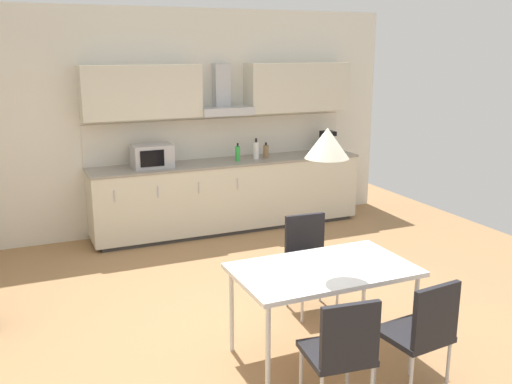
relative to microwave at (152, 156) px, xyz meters
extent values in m
cube|color=#9E754C|center=(0.20, -2.64, -1.07)|extent=(7.99, 8.86, 0.02)
cube|color=silver|center=(0.20, 0.36, 0.35)|extent=(6.39, 0.10, 2.82)
cube|color=#333333|center=(1.00, 0.00, -1.03)|extent=(3.42, 0.56, 0.05)
cube|color=beige|center=(1.00, 0.00, -0.59)|extent=(3.56, 0.61, 0.84)
cube|color=gray|center=(1.00, 0.00, -0.16)|extent=(3.58, 0.63, 0.03)
cube|color=silver|center=(-0.53, -0.32, -0.38)|extent=(0.01, 0.01, 0.14)
cube|color=silver|center=(-0.02, -0.32, -0.38)|extent=(0.01, 0.01, 0.14)
cube|color=silver|center=(0.49, -0.32, -0.38)|extent=(0.01, 0.01, 0.14)
cube|color=silver|center=(1.00, -0.32, -0.38)|extent=(0.01, 0.01, 0.14)
cube|color=silver|center=(1.00, 0.30, 0.12)|extent=(3.56, 0.02, 0.52)
cube|color=beige|center=(-0.06, 0.14, 0.77)|extent=(1.44, 0.34, 0.64)
cube|color=beige|center=(2.05, 0.14, 0.77)|extent=(1.44, 0.34, 0.64)
cube|color=#B7BABF|center=(1.00, 0.12, 0.50)|extent=(0.68, 0.40, 0.10)
cube|color=#B7BABF|center=(1.00, 0.23, 0.79)|extent=(0.20, 0.16, 0.59)
cube|color=#ADADB2|center=(0.00, 0.00, 0.00)|extent=(0.48, 0.34, 0.28)
cube|color=black|center=(-0.04, -0.17, 0.00)|extent=(0.29, 0.01, 0.20)
cube|color=black|center=(2.47, 0.00, -0.13)|extent=(0.18, 0.18, 0.02)
cylinder|color=black|center=(2.47, -0.01, -0.06)|extent=(0.12, 0.12, 0.12)
cube|color=black|center=(2.47, 0.06, 0.01)|extent=(0.16, 0.08, 0.30)
cube|color=black|center=(2.47, -0.01, 0.13)|extent=(0.18, 0.16, 0.06)
cylinder|color=white|center=(1.38, -0.02, -0.03)|extent=(0.07, 0.07, 0.22)
cylinder|color=black|center=(1.38, -0.02, 0.11)|extent=(0.03, 0.03, 0.05)
cylinder|color=green|center=(1.11, -0.04, -0.05)|extent=(0.06, 0.06, 0.19)
cylinder|color=black|center=(1.11, -0.04, 0.07)|extent=(0.02, 0.02, 0.04)
cylinder|color=brown|center=(1.53, 0.01, -0.06)|extent=(0.07, 0.07, 0.17)
cylinder|color=black|center=(1.53, 0.01, 0.04)|extent=(0.03, 0.03, 0.04)
cube|color=white|center=(0.49, -3.30, -0.35)|extent=(1.35, 0.80, 0.04)
cylinder|color=silver|center=(-0.12, -3.64, -0.71)|extent=(0.04, 0.04, 0.69)
cylinder|color=silver|center=(1.11, -3.64, -0.71)|extent=(0.04, 0.04, 0.69)
cylinder|color=silver|center=(-0.12, -2.96, -0.71)|extent=(0.04, 0.04, 0.69)
cylinder|color=silver|center=(1.11, -2.96, -0.71)|extent=(0.04, 0.04, 0.69)
cube|color=black|center=(0.80, -4.00, -0.61)|extent=(0.44, 0.44, 0.04)
cube|color=black|center=(0.81, -4.18, -0.39)|extent=(0.38, 0.08, 0.40)
cylinder|color=silver|center=(0.61, -3.85, -0.84)|extent=(0.02, 0.02, 0.43)
cylinder|color=silver|center=(0.95, -3.81, -0.84)|extent=(0.02, 0.02, 0.43)
cylinder|color=silver|center=(0.98, -4.15, -0.84)|extent=(0.02, 0.02, 0.43)
cube|color=black|center=(0.80, -2.60, -0.61)|extent=(0.43, 0.43, 0.04)
cube|color=black|center=(0.81, -2.42, -0.39)|extent=(0.38, 0.07, 0.40)
cylinder|color=silver|center=(0.95, -2.78, -0.84)|extent=(0.02, 0.02, 0.43)
cylinder|color=silver|center=(0.61, -2.76, -0.84)|extent=(0.02, 0.02, 0.43)
cylinder|color=silver|center=(0.98, -2.44, -0.84)|extent=(0.02, 0.02, 0.43)
cylinder|color=silver|center=(0.64, -2.42, -0.84)|extent=(0.02, 0.02, 0.43)
cube|color=black|center=(0.19, -4.00, -0.61)|extent=(0.44, 0.44, 0.04)
cube|color=black|center=(0.17, -4.18, -0.39)|extent=(0.38, 0.08, 0.40)
cylinder|color=silver|center=(0.04, -3.81, -0.84)|extent=(0.02, 0.02, 0.43)
cylinder|color=silver|center=(0.38, -3.85, -0.84)|extent=(0.02, 0.02, 0.43)
cone|color=silver|center=(0.49, -3.30, 0.62)|extent=(0.32, 0.32, 0.22)
camera|label=1|loc=(-1.59, -6.78, 1.27)|focal=40.00mm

